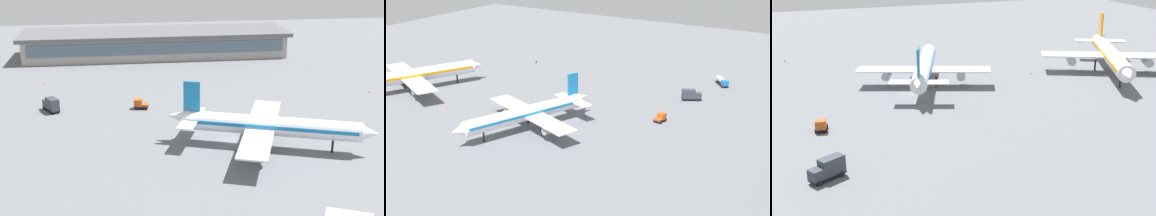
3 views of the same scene
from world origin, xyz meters
TOP-DOWN VIEW (x-y plane):
  - ground at (0.00, 0.00)m, footprint 288.00×288.00m
  - airplane_at_gate at (-5.95, 4.26)m, footprint 38.53×31.73m
  - airplane_taxiing at (0.74, 52.73)m, footprint 41.63×34.54m
  - baggage_tug at (17.03, -22.30)m, footprint 3.48×2.70m
  - catering_truck at (37.22, -23.07)m, footprint 4.41×5.81m
  - fuel_truck at (56.20, -26.57)m, footprint 6.12×5.40m
  - ground_crew_worker at (46.38, 40.00)m, footprint 0.58×0.42m
  - safety_cone_mid_apron at (-5.46, 32.96)m, footprint 0.44×0.44m

SIDE VIEW (x-z plane):
  - ground at x=0.00m, z-range 0.00..0.00m
  - safety_cone_mid_apron at x=-5.46m, z-range 0.00..0.60m
  - ground_crew_worker at x=46.38m, z-range 0.01..1.68m
  - baggage_tug at x=17.03m, z-range 0.01..2.31m
  - fuel_truck at x=56.20m, z-range 0.14..2.64m
  - catering_truck at x=37.22m, z-range 0.05..3.35m
  - airplane_at_gate at x=-5.95m, z-range -1.66..10.51m
  - airplane_taxiing at x=0.74m, z-range -1.84..11.65m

